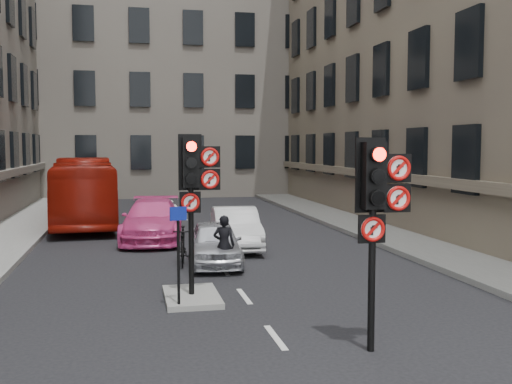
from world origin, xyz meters
name	(u,v)px	position (x,y,z in m)	size (l,w,h in m)	color
ground	(308,380)	(0.00, 0.00, 0.00)	(120.00, 120.00, 0.00)	black
pavement_right	(401,237)	(7.20, 12.00, 0.08)	(3.00, 50.00, 0.16)	gray
centre_island	(192,297)	(-1.20, 5.00, 0.06)	(1.20, 2.00, 0.12)	gray
building_far	(162,58)	(0.00, 38.00, 10.00)	(30.00, 14.00, 20.00)	gray
signal_near	(378,198)	(1.49, 0.99, 2.58)	(0.91, 0.40, 3.58)	black
signal_far	(195,179)	(-1.11, 4.99, 2.70)	(0.91, 0.40, 3.58)	black
car_silver	(215,243)	(-0.14, 8.84, 0.63)	(1.48, 3.68, 1.25)	#B9BAC1
car_white	(236,228)	(0.92, 11.38, 0.68)	(1.44, 4.13, 1.36)	silver
car_pink	(152,220)	(-1.74, 13.61, 0.74)	(2.07, 5.09, 1.48)	#E0428E
bus_red	(84,191)	(-4.50, 19.13, 1.45)	(2.44, 10.44, 2.91)	maroon
motorcycle	(183,246)	(-1.04, 9.02, 0.55)	(0.51, 1.82, 1.09)	black
motorcyclist	(224,245)	(-0.08, 7.45, 0.80)	(0.58, 0.38, 1.59)	black
info_sign	(178,242)	(-1.55, 4.18, 1.45)	(0.35, 0.14, 2.06)	black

